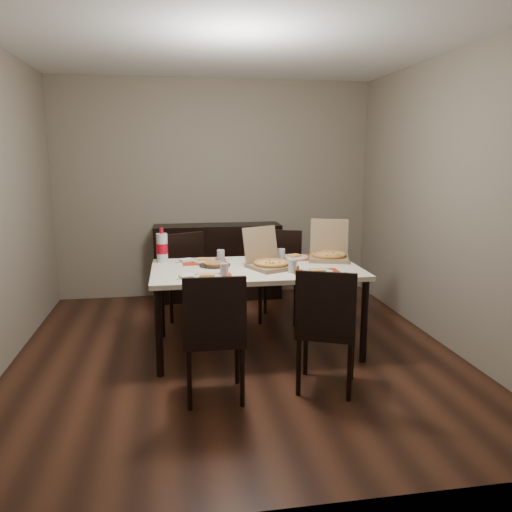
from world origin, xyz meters
The scene contains 18 objects.
ground centered at (0.00, 0.00, -0.01)m, with size 3.80×4.00×0.02m, color #3C1F12.
room_walls centered at (0.00, 0.43, 1.73)m, with size 3.84×4.02×2.62m.
sideboard centered at (0.00, 1.78, 0.45)m, with size 1.50×0.40×0.90m, color black.
dining_table centered at (0.18, 0.09, 0.68)m, with size 1.80×1.00×0.75m.
chair_near_left centered at (-0.26, -0.83, 0.51)m, with size 0.43×0.43×0.93m.
chair_near_right centered at (0.55, -0.82, 0.51)m, with size 0.55×0.55×0.93m.
chair_far_left centered at (-0.36, 0.89, 0.51)m, with size 0.56×0.56×0.93m.
chair_far_right centered at (0.59, 0.92, 0.51)m, with size 0.53×0.53×0.93m.
setting_near_left centered at (-0.24, -0.23, 0.77)m, with size 0.45×0.30×0.11m.
setting_near_right centered at (0.60, -0.21, 0.77)m, with size 0.49×0.30×0.11m.
setting_far_left centered at (-0.22, 0.39, 0.77)m, with size 0.46×0.30×0.11m.
setting_far_right centered at (0.57, 0.39, 0.77)m, with size 0.49×0.30×0.11m.
napkin_loose centered at (0.23, 0.04, 0.76)m, with size 0.12×0.11×0.02m, color white.
pizza_box_center centered at (0.29, 0.04, 0.81)m, with size 0.46×0.48×0.34m.
pizza_box_right centered at (0.92, 0.31, 0.81)m, with size 0.46×0.49×0.36m.
faina_plate centered at (-0.17, 0.20, 0.76)m, with size 0.28×0.28×0.03m.
dip_bowl centered at (0.21, 0.24, 0.76)m, with size 0.11×0.11×0.03m, color white.
soda_bottle centered at (-0.63, 0.44, 0.88)m, with size 0.11×0.11×0.32m.
Camera 1 is at (-0.51, -4.11, 1.70)m, focal length 35.00 mm.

